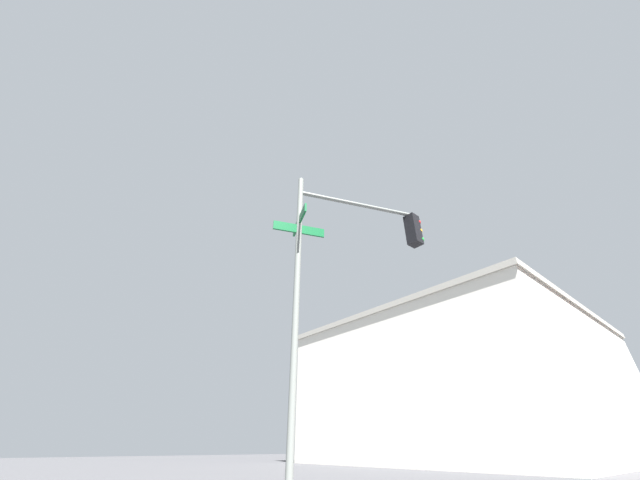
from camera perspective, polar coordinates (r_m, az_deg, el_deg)
traffic_signal_near at (r=7.12m, az=5.94°, el=-2.88°), size 1.71×3.35×6.36m
building_stucco at (r=33.67m, az=24.53°, el=-22.76°), size 19.96×22.70×9.91m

